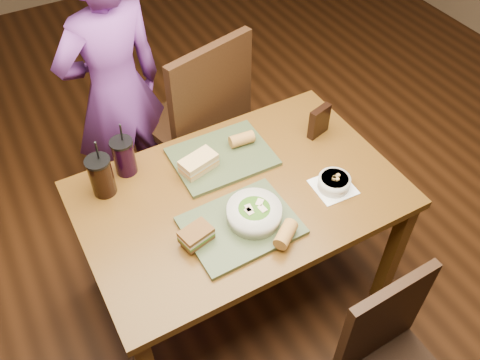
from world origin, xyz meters
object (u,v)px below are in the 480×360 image
object	(u,v)px
soup_bowl	(334,182)
chair_far	(203,119)
tray_near	(241,226)
tray_far	(222,157)
sandwich_near	(196,235)
chip_bag	(319,121)
salad_bowl	(254,213)
cup_cola	(101,176)
baguette_far	(242,139)
cup_berry	(124,156)
baguette_near	(286,234)
dining_table	(240,206)
diner	(116,92)
sandwich_far	(199,163)

from	to	relation	value
soup_bowl	chair_far	bearing A→B (deg)	104.43
tray_near	tray_far	bearing A→B (deg)	72.96
sandwich_near	chip_bag	xyz separation A→B (m)	(0.75, 0.29, 0.03)
soup_bowl	salad_bowl	bearing A→B (deg)	179.25
soup_bowl	sandwich_near	distance (m)	0.62
chair_far	tray_far	distance (m)	0.47
chair_far	chip_bag	distance (m)	0.64
cup_cola	chip_bag	bearing A→B (deg)	-7.75
salad_bowl	baguette_far	size ratio (longest dim) A/B	1.93
cup_cola	chip_bag	xyz separation A→B (m)	(0.97, -0.13, -0.02)
tray_far	sandwich_near	size ratio (longest dim) A/B	3.18
cup_berry	baguette_far	bearing A→B (deg)	-12.11
chip_bag	cup_berry	bearing A→B (deg)	151.60
baguette_near	cup_berry	xyz separation A→B (m)	(-0.39, 0.64, 0.04)
salad_bowl	cup_cola	xyz separation A→B (m)	(-0.45, 0.43, 0.04)
dining_table	cup_berry	xyz separation A→B (m)	(-0.36, 0.34, 0.18)
tray_near	salad_bowl	distance (m)	0.07
salad_bowl	baguette_near	bearing A→B (deg)	-69.53
diner	sandwich_near	size ratio (longest dim) A/B	11.39
chair_far	cup_cola	distance (m)	0.76
baguette_near	chip_bag	size ratio (longest dim) A/B	0.78
cup_cola	diner	bearing A→B (deg)	66.71
salad_bowl	cup_cola	bearing A→B (deg)	136.21
soup_bowl	cup_cola	distance (m)	0.94
chair_far	cup_berry	world-z (taller)	chair_far
chair_far	baguette_near	world-z (taller)	chair_far
dining_table	soup_bowl	world-z (taller)	soup_bowl
dining_table	diner	distance (m)	0.91
chair_far	baguette_far	distance (m)	0.45
cup_cola	sandwich_near	bearing A→B (deg)	-62.87
cup_berry	chip_bag	size ratio (longest dim) A/B	1.78
soup_bowl	cup_berry	size ratio (longest dim) A/B	0.64
dining_table	baguette_near	bearing A→B (deg)	-85.40
baguette_far	salad_bowl	bearing A→B (deg)	-112.95
chair_far	cup_cola	xyz separation A→B (m)	(-0.62, -0.37, 0.23)
dining_table	salad_bowl	bearing A→B (deg)	-99.92
tray_far	tray_near	bearing A→B (deg)	-107.04
sandwich_near	dining_table	bearing A→B (deg)	28.67
sandwich_near	baguette_far	xyz separation A→B (m)	(0.41, 0.38, -0.00)
diner	cup_berry	bearing A→B (deg)	65.67
diner	tray_far	xyz separation A→B (m)	(0.24, -0.67, 0.01)
salad_bowl	cup_cola	size ratio (longest dim) A/B	0.77
tray_far	baguette_far	bearing A→B (deg)	11.57
tray_far	soup_bowl	xyz separation A→B (m)	(0.32, -0.38, 0.02)
dining_table	tray_far	xyz separation A→B (m)	(0.03, 0.21, 0.10)
dining_table	sandwich_near	xyz separation A→B (m)	(-0.27, -0.15, 0.14)
salad_bowl	dining_table	bearing A→B (deg)	80.08
salad_bowl	baguette_near	xyz separation A→B (m)	(0.05, -0.14, -0.01)
sandwich_far	baguette_far	size ratio (longest dim) A/B	1.57
dining_table	sandwich_far	xyz separation A→B (m)	(-0.10, 0.19, 0.14)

